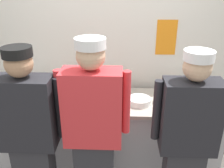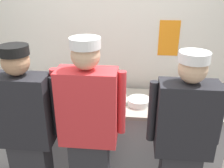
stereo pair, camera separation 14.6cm
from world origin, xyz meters
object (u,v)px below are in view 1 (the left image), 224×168
at_px(sheet_tray, 32,98).
at_px(squeeze_bottle_primary, 70,88).
at_px(chefs_knife, 63,104).
at_px(chef_far_right, 187,139).
at_px(deli_cup, 121,102).
at_px(ramekin_yellow_sauce, 122,96).
at_px(ramekin_red_sauce, 201,93).
at_px(chef_near_left, 30,135).
at_px(chef_center, 93,131).
at_px(plate_stack_rear, 84,92).
at_px(plate_stack_front, 139,101).
at_px(ramekin_orange_sauce, 178,93).
at_px(mixing_bowl_steel, 172,99).

height_order(sheet_tray, squeeze_bottle_primary, squeeze_bottle_primary).
bearing_deg(squeeze_bottle_primary, chefs_knife, -95.39).
bearing_deg(squeeze_bottle_primary, sheet_tray, -161.17).
distance_m(chef_far_right, chefs_knife, 1.34).
bearing_deg(squeeze_bottle_primary, deli_cup, -23.41).
bearing_deg(ramekin_yellow_sauce, chef_far_right, -54.17).
xyz_separation_m(chef_far_right, ramekin_red_sauce, (0.37, 0.89, 0.02)).
xyz_separation_m(chef_near_left, sheet_tray, (-0.23, 0.72, -0.00)).
bearing_deg(chef_far_right, ramekin_yellow_sauce, 125.83).
bearing_deg(chef_far_right, chef_center, 178.38).
height_order(plate_stack_rear, ramekin_yellow_sauce, plate_stack_rear).
xyz_separation_m(plate_stack_rear, ramekin_red_sauce, (1.37, 0.08, -0.02)).
height_order(chef_near_left, ramekin_yellow_sauce, chef_near_left).
relative_size(chef_center, deli_cup, 17.48).
relative_size(chef_near_left, sheet_tray, 3.40).
relative_size(chef_near_left, plate_stack_front, 6.92).
height_order(chef_center, squeeze_bottle_primary, chef_center).
height_order(chef_center, ramekin_yellow_sauce, chef_center).
relative_size(plate_stack_front, ramekin_orange_sauce, 2.80).
relative_size(ramekin_orange_sauce, ramekin_red_sauce, 1.04).
bearing_deg(ramekin_red_sauce, mixing_bowl_steel, -149.66).
height_order(mixing_bowl_steel, squeeze_bottle_primary, squeeze_bottle_primary).
height_order(chef_center, mixing_bowl_steel, chef_center).
relative_size(chef_far_right, mixing_bowl_steel, 4.98).
relative_size(plate_stack_rear, squeeze_bottle_primary, 1.18).
distance_m(chef_far_right, sheet_tray, 1.73).
bearing_deg(ramekin_yellow_sauce, squeeze_bottle_primary, 173.89).
bearing_deg(chef_near_left, chefs_knife, 75.62).
relative_size(chef_near_left, chefs_knife, 6.18).
height_order(chef_center, chefs_knife, chef_center).
height_order(plate_stack_front, deli_cup, deli_cup).
xyz_separation_m(ramekin_orange_sauce, ramekin_yellow_sauce, (-0.66, -0.10, -0.00)).
height_order(plate_stack_rear, mixing_bowl_steel, mixing_bowl_steel).
distance_m(sheet_tray, ramekin_orange_sauce, 1.69).
relative_size(plate_stack_front, sheet_tray, 0.49).
distance_m(chef_center, squeeze_bottle_primary, 0.90).
bearing_deg(ramekin_yellow_sauce, ramekin_orange_sauce, 8.89).
distance_m(plate_stack_front, ramekin_yellow_sauce, 0.24).
relative_size(deli_cup, chefs_knife, 0.37).
xyz_separation_m(sheet_tray, ramekin_red_sauce, (1.95, 0.18, 0.01)).
bearing_deg(squeeze_bottle_primary, ramekin_red_sauce, 1.63).
height_order(chef_center, deli_cup, chef_center).
bearing_deg(ramekin_orange_sauce, squeeze_bottle_primary, -178.31).
bearing_deg(ramekin_red_sauce, chef_center, -143.59).
distance_m(chef_near_left, deli_cup, 0.99).
relative_size(mixing_bowl_steel, chefs_knife, 1.23).
relative_size(plate_stack_front, plate_stack_rear, 1.18).
bearing_deg(chef_center, squeeze_bottle_primary, 114.32).
distance_m(chef_far_right, mixing_bowl_steel, 0.67).
bearing_deg(chef_center, plate_stack_rear, 103.80).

